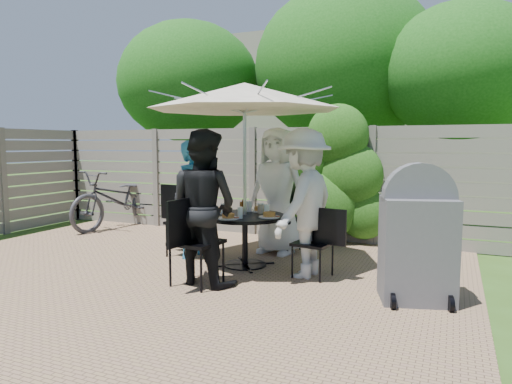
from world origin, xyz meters
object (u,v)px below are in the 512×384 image
at_px(plate_front, 228,217).
at_px(bicycle, 119,199).
at_px(patio_table, 245,231).
at_px(umbrella, 245,97).
at_px(person_front, 203,208).
at_px(chair_right, 314,257).
at_px(glass_front, 240,213).
at_px(coffee_cup, 261,209).
at_px(plate_right, 269,215).
at_px(person_left, 194,200).
at_px(syrup_jug, 243,208).
at_px(plate_back, 260,210).
at_px(glass_right, 267,210).
at_px(glass_left, 223,209).
at_px(chair_back, 282,232).
at_px(chair_front, 196,260).
at_px(glass_back, 249,206).
at_px(chair_left, 187,236).
at_px(person_right, 304,204).
at_px(bbq_grill, 417,240).
at_px(plate_left, 222,211).
at_px(person_back, 277,191).

xyz_separation_m(plate_front, bicycle, (-3.26, 1.89, -0.15)).
distance_m(patio_table, umbrella, 1.68).
xyz_separation_m(person_front, chair_right, (1.08, 0.67, -0.61)).
distance_m(glass_front, coffee_cup, 0.48).
bearing_deg(plate_right, person_left, 171.22).
bearing_deg(person_front, syrup_jug, -86.10).
xyz_separation_m(plate_back, plate_front, (-0.11, -0.71, 0.00)).
distance_m(chair_right, glass_right, 0.86).
bearing_deg(glass_left, plate_front, -53.28).
distance_m(glass_front, syrup_jug, 0.35).
height_order(chair_back, chair_front, chair_front).
distance_m(person_left, coffee_cup, 0.96).
relative_size(glass_back, glass_front, 1.00).
bearing_deg(chair_left, plate_front, -21.18).
bearing_deg(person_right, chair_right, 89.98).
xyz_separation_m(syrup_jug, coffee_cup, (0.18, 0.14, -0.02)).
xyz_separation_m(plate_right, bbq_grill, (1.75, -0.46, -0.06)).
bearing_deg(coffee_cup, glass_left, -146.68).
xyz_separation_m(person_right, plate_left, (-1.18, 0.18, -0.18)).
distance_m(person_front, chair_right, 1.41).
xyz_separation_m(umbrella, glass_front, (0.06, -0.27, -1.41)).
bearing_deg(umbrella, patio_table, 0.00).
bearing_deg(glass_right, glass_left, -166.78).
bearing_deg(person_front, coffee_cup, -95.44).
bearing_deg(person_back, chair_front, -89.97).
bearing_deg(chair_front, person_front, -2.49).
bearing_deg(chair_back, chair_right, 43.35).
bearing_deg(person_right, glass_right, -100.42).
height_order(chair_back, bbq_grill, bbq_grill).
height_order(person_back, person_front, person_back).
height_order(patio_table, chair_left, chair_left).
distance_m(person_front, plate_right, 0.92).
bearing_deg(patio_table, plate_left, 171.22).
xyz_separation_m(person_right, bbq_grill, (1.29, -0.39, -0.24)).
height_order(person_right, glass_right, person_right).
bearing_deg(chair_front, glass_left, 13.97).
bearing_deg(chair_back, glass_back, -10.01).
distance_m(coffee_cup, bicycle, 3.71).
height_order(person_back, chair_right, person_back).
bearing_deg(patio_table, bicycle, 155.15).
height_order(chair_back, syrup_jug, chair_back).
relative_size(person_front, plate_back, 6.65).
bearing_deg(plate_front, plate_left, 126.22).
height_order(chair_front, coffee_cup, chair_front).
height_order(glass_left, bbq_grill, bbq_grill).
bearing_deg(person_front, chair_right, -139.28).
bearing_deg(umbrella, person_left, 171.22).
bearing_deg(chair_back, chair_front, -1.56).
relative_size(person_right, glass_back, 12.50).
height_order(plate_back, coffee_cup, coffee_cup).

